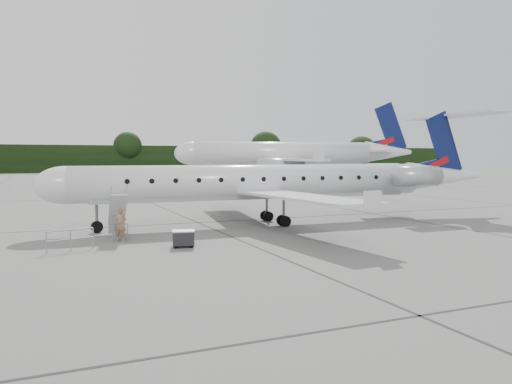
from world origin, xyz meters
name	(u,v)px	position (x,y,z in m)	size (l,w,h in m)	color
ground	(321,232)	(0.00, 0.00, 0.00)	(320.00, 320.00, 0.00)	slate
treeline	(97,159)	(0.00, 130.00, 4.00)	(260.00, 4.00, 8.00)	black
main_regional_jet	(260,165)	(-1.99, 4.53, 3.92)	(30.60, 22.03, 7.85)	silver
airstair	(118,216)	(-11.40, 2.54, 1.23)	(0.85, 2.31, 2.46)	silver
passenger	(120,225)	(-11.44, 1.24, 0.90)	(0.65, 0.43, 1.80)	#866149
safety_railing	(70,240)	(-14.00, -0.52, 0.50)	(2.20, 0.08, 1.00)	gray
baggage_cart	(183,238)	(-8.83, -1.69, 0.45)	(1.03, 0.83, 0.89)	black
bg_narrowbody	(283,142)	(22.56, 50.77, 6.99)	(38.97, 28.06, 13.99)	silver
bg_regional_right	(351,163)	(41.27, 58.29, 3.21)	(24.49, 17.63, 6.42)	silver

